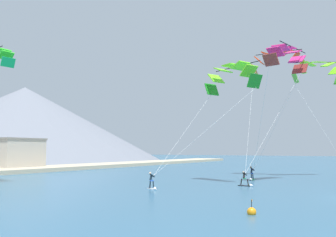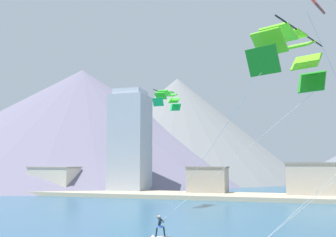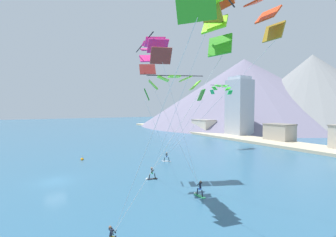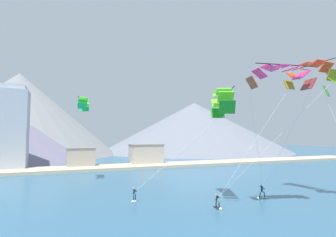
{
  "view_description": "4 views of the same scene",
  "coord_description": "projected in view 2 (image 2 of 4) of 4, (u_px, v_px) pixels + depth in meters",
  "views": [
    {
      "loc": [
        -33.51,
        -2.14,
        3.93
      ],
      "look_at": [
        -3.29,
        15.82,
        6.83
      ],
      "focal_mm": 40.0,
      "sensor_mm": 36.0,
      "label": 1
    },
    {
      "loc": [
        7.13,
        -10.46,
        5.74
      ],
      "look_at": [
        -1.91,
        19.48,
        9.55
      ],
      "focal_mm": 40.0,
      "sensor_mm": 36.0,
      "label": 2
    },
    {
      "loc": [
        32.81,
        -1.98,
        9.69
      ],
      "look_at": [
        -3.7,
        19.52,
        7.76
      ],
      "focal_mm": 24.0,
      "sensor_mm": 36.0,
      "label": 3
    },
    {
      "loc": [
        -11.22,
        -14.19,
        8.04
      ],
      "look_at": [
        0.08,
        12.87,
        10.12
      ],
      "focal_mm": 28.0,
      "sensor_mm": 36.0,
      "label": 4
    }
  ],
  "objects": [
    {
      "name": "parafoil_kite_near_trail",
      "position": [
        289.0,
        53.0,
        23.58
      ],
      "size": [
        12.38,
        8.54,
        12.59
      ],
      "color": "#1C8D1E"
    },
    {
      "name": "highrise_tower",
      "position": [
        130.0,
        142.0,
        74.7
      ],
      "size": [
        7.0,
        7.0,
        20.61
      ],
      "color": "#A8ADB7",
      "rests_on": "ground"
    },
    {
      "name": "shoreline_strip",
      "position": [
        238.0,
        196.0,
        62.34
      ],
      "size": [
        180.0,
        10.0,
        0.7
      ],
      "primitive_type": "cube",
      "color": "#BCAD8E",
      "rests_on": "ground"
    },
    {
      "name": "parafoil_kite_distant_high_outer",
      "position": [
        167.0,
        98.0,
        49.58
      ],
      "size": [
        2.48,
        5.62,
        2.29
      ],
      "color": "#18C35B"
    },
    {
      "name": "shore_building_quay_east",
      "position": [
        54.0,
        180.0,
        74.63
      ],
      "size": [
        9.19,
        5.64,
        5.2
      ],
      "color": "beige",
      "rests_on": "ground"
    },
    {
      "name": "shore_building_harbour_front",
      "position": [
        312.0,
        180.0,
        63.21
      ],
      "size": [
        8.85,
        6.85,
        6.02
      ],
      "color": "#B7AD9E",
      "rests_on": "ground"
    },
    {
      "name": "shore_building_promenade_mid",
      "position": [
        208.0,
        181.0,
        67.99
      ],
      "size": [
        7.1,
        5.78,
        5.28
      ],
      "color": "#A89E8E",
      "rests_on": "ground"
    },
    {
      "name": "mountain_peak_east_shoulder",
      "position": [
        81.0,
        125.0,
        129.2
      ],
      "size": [
        120.44,
        120.44,
        38.55
      ],
      "color": "slate",
      "rests_on": "ground"
    },
    {
      "name": "kitesurfer_near_trail",
      "position": [
        158.0,
        231.0,
        29.31
      ],
      "size": [
        1.26,
        1.69,
        1.77
      ],
      "color": "white",
      "rests_on": "ground"
    },
    {
      "name": "mountain_peak_west_ridge",
      "position": [
        177.0,
        129.0,
        133.18
      ],
      "size": [
        85.48,
        85.48,
        36.48
      ],
      "color": "gray",
      "rests_on": "ground"
    }
  ]
}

